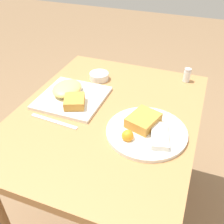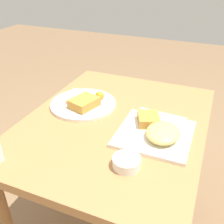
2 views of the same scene
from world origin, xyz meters
The scene contains 7 objects.
ground_plane centered at (0.00, 0.00, 0.00)m, with size 8.00×8.00×0.00m, color #846647.
dining_table centered at (0.00, 0.00, 0.61)m, with size 0.93×0.74×0.71m.
plate_square_near centered at (-0.04, -0.19, 0.73)m, with size 0.28×0.28×0.06m.
plate_oval_far centered at (0.06, 0.18, 0.72)m, with size 0.30×0.30×0.05m.
sauce_ramekin centered at (-0.25, -0.14, 0.73)m, with size 0.09×0.09×0.03m.
salt_shaker centered at (-0.39, 0.27, 0.74)m, with size 0.03×0.03×0.07m.
butter_knife centered at (0.13, -0.18, 0.71)m, with size 0.03×0.21×0.00m.
Camera 1 is at (0.81, 0.33, 1.36)m, focal length 42.00 mm.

